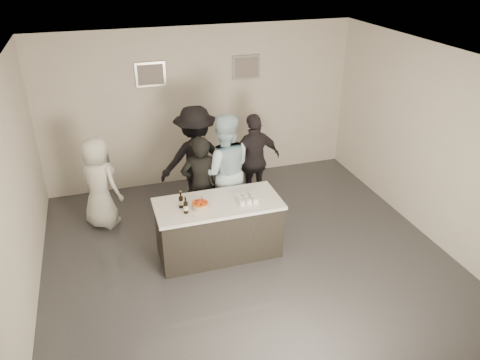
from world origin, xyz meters
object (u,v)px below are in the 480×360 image
at_px(beer_bottle_b, 186,205).
at_px(person_guest_right, 254,160).
at_px(bar_counter, 219,228).
at_px(person_main_black, 200,185).
at_px(person_main_blue, 224,171).
at_px(beer_bottle_a, 181,200).
at_px(person_guest_back, 196,160).
at_px(cake, 200,205).
at_px(person_guest_left, 99,183).

distance_m(beer_bottle_b, person_guest_right, 2.13).
xyz_separation_m(bar_counter, person_guest_right, (1.02, 1.32, 0.41)).
xyz_separation_m(person_main_black, person_main_blue, (0.44, 0.14, 0.13)).
bearing_deg(person_main_black, beer_bottle_a, 61.15).
distance_m(beer_bottle_b, person_guest_back, 1.66).
xyz_separation_m(beer_bottle_b, person_guest_right, (1.53, 1.47, -0.17)).
relative_size(bar_counter, beer_bottle_b, 7.15).
relative_size(cake, person_guest_back, 0.13).
height_order(cake, beer_bottle_b, beer_bottle_b).
bearing_deg(person_guest_back, cake, 81.23).
distance_m(person_main_black, person_guest_right, 1.28).
xyz_separation_m(beer_bottle_a, beer_bottle_b, (0.03, -0.17, 0.00)).
xyz_separation_m(cake, beer_bottle_a, (-0.26, 0.09, 0.09)).
relative_size(cake, person_main_black, 0.14).
bearing_deg(person_main_blue, person_guest_right, -136.70).
height_order(person_guest_right, person_guest_back, person_guest_back).
relative_size(cake, person_guest_right, 0.14).
relative_size(beer_bottle_b, person_main_black, 0.15).
height_order(bar_counter, person_main_blue, person_main_blue).
height_order(beer_bottle_b, person_main_black, person_main_black).
bearing_deg(bar_counter, cake, -165.94).
bearing_deg(beer_bottle_b, person_main_black, 64.82).
distance_m(person_main_blue, person_guest_left, 2.07).
bearing_deg(cake, person_guest_right, 46.81).
bearing_deg(person_guest_left, person_guest_right, -137.03).
distance_m(bar_counter, person_guest_right, 1.72).
height_order(bar_counter, beer_bottle_a, beer_bottle_a).
xyz_separation_m(cake, person_main_blue, (0.62, 0.92, 0.04)).
height_order(beer_bottle_a, person_guest_right, person_guest_right).
height_order(cake, person_guest_right, person_guest_right).
bearing_deg(person_guest_back, person_guest_left, 3.23).
xyz_separation_m(person_main_black, person_guest_right, (1.12, 0.61, 0.02)).
relative_size(person_guest_left, person_guest_right, 0.92).
xyz_separation_m(beer_bottle_b, person_guest_left, (-1.14, 1.54, -0.24)).
distance_m(person_main_black, person_guest_left, 1.69).
relative_size(person_main_black, person_guest_back, 0.87).
distance_m(bar_counter, cake, 0.57).
bearing_deg(person_main_blue, beer_bottle_a, 52.47).
relative_size(bar_counter, beer_bottle_a, 7.15).
distance_m(bar_counter, person_guest_left, 2.18).
height_order(beer_bottle_a, beer_bottle_b, same).
bearing_deg(cake, beer_bottle_b, -160.02).
distance_m(beer_bottle_b, person_guest_left, 1.93).
height_order(bar_counter, person_main_black, person_main_black).
bearing_deg(person_main_blue, person_main_black, 26.37).
height_order(beer_bottle_b, person_main_blue, person_main_blue).
bearing_deg(bar_counter, person_guest_left, 139.89).
relative_size(person_main_black, person_guest_left, 1.07).
bearing_deg(person_guest_right, person_guest_back, -15.96).
bearing_deg(beer_bottle_a, bar_counter, -1.86).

